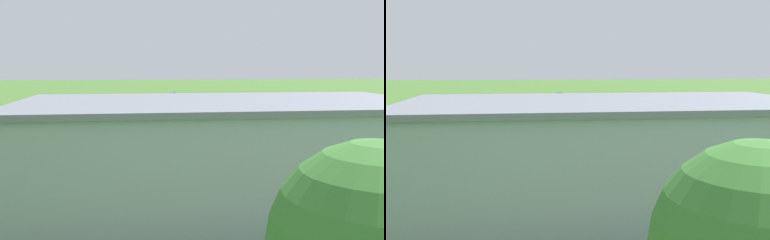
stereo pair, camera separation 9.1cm
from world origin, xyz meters
TOP-DOWN VIEW (x-y plane):
  - ground_plane at (0.00, 0.00)m, footprint 400.00×400.00m
  - hangar at (4.79, 35.77)m, footprint 26.84×14.25m
  - biplane at (3.36, -1.91)m, footprint 6.70×9.54m
  - car_silver at (-7.16, 21.91)m, footprint 2.40×4.23m
  - car_grey at (15.79, 19.93)m, footprint 2.21×4.31m
  - car_orange at (21.63, 21.22)m, footprint 2.20×4.56m
  - person_watching_takeoff at (-4.38, 20.11)m, footprint 0.53×0.53m
  - person_walking_on_apron at (-9.17, 19.17)m, footprint 0.54×0.54m

SIDE VIEW (x-z plane):
  - ground_plane at x=0.00m, z-range 0.00..0.00m
  - person_walking_on_apron at x=-9.17m, z-range 0.00..1.63m
  - car_grey at x=15.79m, z-range 0.03..1.60m
  - car_orange at x=21.63m, z-range 0.02..1.68m
  - person_watching_takeoff at x=-4.38m, z-range 0.00..1.71m
  - car_silver at x=-7.16m, z-range 0.03..1.71m
  - biplane at x=3.36m, z-range 1.53..5.47m
  - hangar at x=4.79m, z-range 0.01..7.45m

